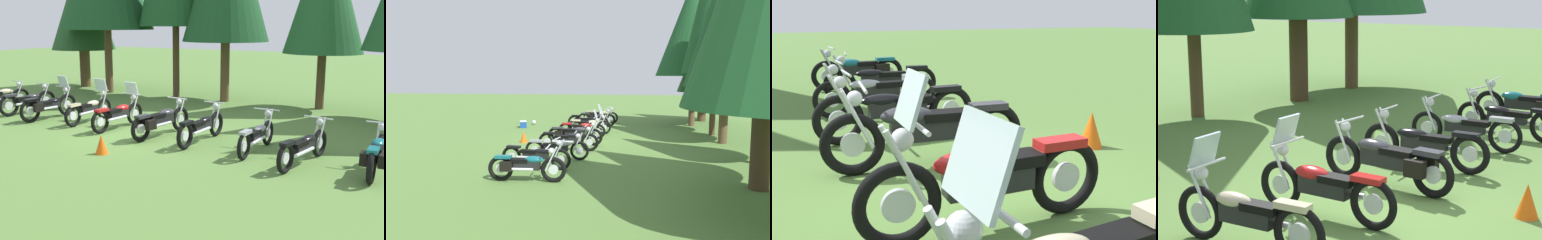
% 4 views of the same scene
% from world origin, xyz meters
% --- Properties ---
extents(ground_plane, '(80.00, 80.00, 0.00)m').
position_xyz_m(ground_plane, '(0.00, 0.00, 0.00)').
color(ground_plane, '#547A38').
extents(motorcycle_1, '(0.65, 2.20, 1.02)m').
position_xyz_m(motorcycle_1, '(-5.09, 0.45, 0.44)').
color(motorcycle_1, black).
rests_on(motorcycle_1, ground_plane).
extents(motorcycle_2, '(0.73, 2.23, 1.39)m').
position_xyz_m(motorcycle_2, '(-3.70, 0.09, 0.47)').
color(motorcycle_2, black).
rests_on(motorcycle_2, ground_plane).
extents(motorcycle_3, '(0.67, 2.15, 1.35)m').
position_xyz_m(motorcycle_3, '(-2.15, 0.39, 0.46)').
color(motorcycle_3, black).
rests_on(motorcycle_3, ground_plane).
extents(motorcycle_4, '(0.71, 2.22, 1.36)m').
position_xyz_m(motorcycle_4, '(-0.79, 0.18, 0.46)').
color(motorcycle_4, black).
rests_on(motorcycle_4, ground_plane).
extents(motorcycle_5, '(0.79, 2.38, 1.01)m').
position_xyz_m(motorcycle_5, '(0.84, 0.02, 0.46)').
color(motorcycle_5, black).
rests_on(motorcycle_5, ground_plane).
extents(motorcycle_6, '(0.61, 2.36, 1.00)m').
position_xyz_m(motorcycle_6, '(2.16, 0.02, 0.43)').
color(motorcycle_6, black).
rests_on(motorcycle_6, ground_plane).
extents(motorcycle_7, '(0.70, 2.23, 0.98)m').
position_xyz_m(motorcycle_7, '(3.80, -0.11, 0.42)').
color(motorcycle_7, black).
rests_on(motorcycle_7, ground_plane).
extents(motorcycle_8, '(0.71, 2.32, 0.99)m').
position_xyz_m(motorcycle_8, '(5.11, -0.54, 0.42)').
color(motorcycle_8, black).
rests_on(motorcycle_8, ground_plane).
extents(motorcycle_9, '(0.66, 2.18, 1.01)m').
position_xyz_m(motorcycle_9, '(6.62, -0.46, 0.45)').
color(motorcycle_9, black).
rests_on(motorcycle_9, ground_plane).
extents(pine_tree_0, '(3.13, 3.13, 6.37)m').
position_xyz_m(pine_tree_0, '(-8.39, 6.82, 4.08)').
color(pine_tree_0, '#4C3823').
rests_on(pine_tree_0, ground_plane).
extents(traffic_cone, '(0.32, 0.32, 0.48)m').
position_xyz_m(traffic_cone, '(0.62, -2.21, 0.24)').
color(traffic_cone, '#EA590F').
rests_on(traffic_cone, ground_plane).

